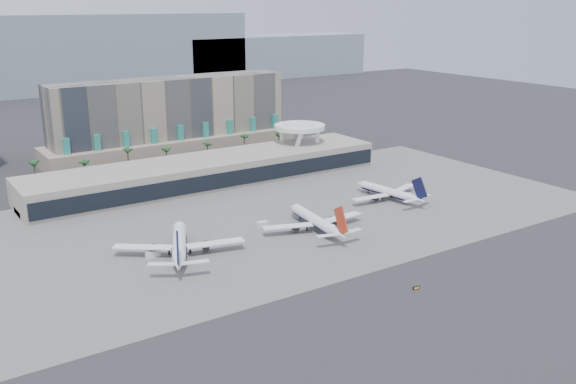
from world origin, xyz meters
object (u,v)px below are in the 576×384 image
service_vehicle_a (153,254)px  service_vehicle_b (262,224)px  airliner_right (388,192)px  taxiway_sign (416,288)px  airliner_centre (316,221)px  airliner_left (179,244)px

service_vehicle_a → service_vehicle_b: (45.85, 5.32, -0.09)m
airliner_right → service_vehicle_b: bearing=173.0°
airliner_right → service_vehicle_a: (-108.91, -5.01, -2.27)m
service_vehicle_a → service_vehicle_b: 46.16m
service_vehicle_b → taxiway_sign: (9.30, -72.00, -0.52)m
airliner_centre → taxiway_sign: bearing=-88.1°
airliner_centre → service_vehicle_a: airliner_centre is taller
airliner_left → airliner_right: (100.77, 8.41, -0.56)m
airliner_centre → airliner_right: 50.44m
airliner_left → service_vehicle_a: size_ratio=9.20×
airliner_right → service_vehicle_b: 63.10m
airliner_left → service_vehicle_a: bearing=-177.9°
airliner_left → service_vehicle_a: 9.27m
taxiway_sign → service_vehicle_a: bearing=140.4°
airliner_right → taxiway_sign: bearing=-133.6°
airliner_centre → service_vehicle_b: 20.57m
airliner_centre → service_vehicle_a: 61.14m
airliner_right → service_vehicle_b: (-63.06, 0.31, -2.36)m
airliner_right → airliner_left: bearing=178.0°
service_vehicle_a → taxiway_sign: 86.53m
airliner_centre → service_vehicle_b: size_ratio=10.55×
airliner_left → airliner_centre: airliner_left is taller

